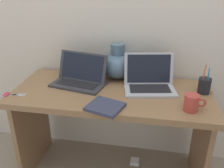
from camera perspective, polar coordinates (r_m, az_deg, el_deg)
back_wall at (r=1.80m, az=1.93°, el=17.53°), size 4.40×0.04×2.40m
desk at (r=1.71m, az=0.00°, el=-6.30°), size 1.31×0.58×0.70m
laptop_left at (r=1.74m, az=-7.30°, el=1.85°), size 0.39×0.28×0.21m
laptop_right at (r=1.67m, az=8.58°, el=1.02°), size 0.37×0.28×0.23m
green_vase at (r=1.80m, az=1.28°, el=4.56°), size 0.24×0.24×0.26m
notebook_stack at (r=1.44m, az=-1.54°, el=-5.23°), size 0.24×0.22×0.02m
coffee_mug at (r=1.47m, az=17.95°, el=-4.13°), size 0.12×0.08×0.10m
pen_cup at (r=1.70m, az=20.54°, el=-0.31°), size 0.08×0.08×0.19m
scissors at (r=1.71m, az=-22.38°, el=-2.25°), size 0.15×0.06×0.01m
power_brick at (r=2.11m, az=5.30°, el=-17.36°), size 0.07×0.07×0.03m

